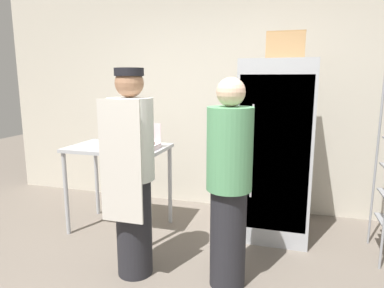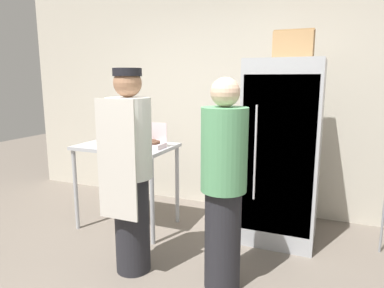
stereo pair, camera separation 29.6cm
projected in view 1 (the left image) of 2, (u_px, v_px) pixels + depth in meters
back_wall at (233, 94)px, 4.24m from camera, size 6.40×0.12×2.88m
refrigerator at (275, 150)px, 3.50m from camera, size 0.71×0.74×1.80m
prep_counter at (119, 157)px, 3.63m from camera, size 1.02×0.66×0.92m
donut_box at (144, 144)px, 3.48m from camera, size 0.29×0.21×0.25m
blender_pitcher at (119, 132)px, 3.73m from camera, size 0.14×0.14×0.29m
cardboard_storage_box at (286, 46)px, 3.35m from camera, size 0.37×0.26×0.27m
person_baker at (132, 172)px, 2.74m from camera, size 0.36×0.38×1.70m
person_customer at (229, 184)px, 2.59m from camera, size 0.35×0.35×1.63m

